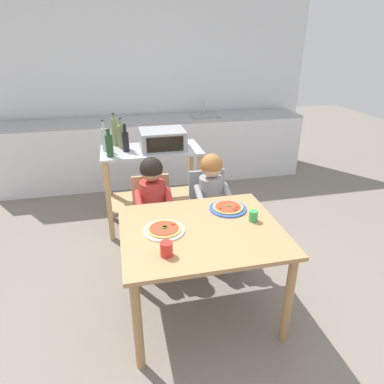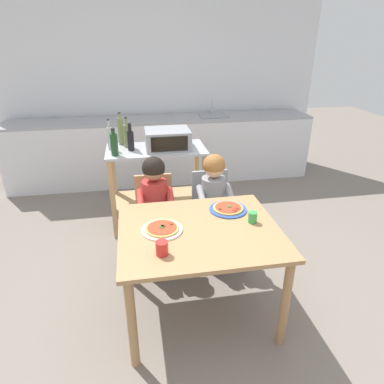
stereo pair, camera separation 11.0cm
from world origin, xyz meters
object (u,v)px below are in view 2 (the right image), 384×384
at_px(pizza_plate_white, 162,229).
at_px(pizza_plate_blue_rimmed, 228,209).
at_px(bottle_slim_sauce, 114,144).
at_px(kitchen_island_cart, 157,175).
at_px(dining_chair_right, 211,207).
at_px(bottle_dark_olive_oil, 121,131).
at_px(drinking_cup_red, 162,248).
at_px(child_in_red_shirt, 155,200).
at_px(bottle_tall_green_wine, 110,138).
at_px(toaster_oven, 167,139).
at_px(dining_table, 199,241).
at_px(drinking_cup_green, 253,217).
at_px(dining_chair_left, 155,213).
at_px(child_in_grey_shirt, 215,195).
at_px(bottle_squat_spirits, 131,140).
at_px(bottle_clear_vinegar, 127,135).

xyz_separation_m(pizza_plate_white, pizza_plate_blue_rimmed, (0.54, 0.21, -0.00)).
bearing_deg(bottle_slim_sauce, kitchen_island_cart, 19.88).
relative_size(dining_chair_right, pizza_plate_blue_rimmed, 2.79).
relative_size(bottle_dark_olive_oil, dining_chair_right, 0.43).
relative_size(bottle_dark_olive_oil, drinking_cup_red, 3.75).
bearing_deg(child_in_red_shirt, bottle_tall_green_wine, 115.74).
bearing_deg(dining_chair_right, toaster_oven, 118.25).
bearing_deg(dining_chair_right, dining_table, -109.25).
bearing_deg(pizza_plate_white, dining_table, -5.49).
distance_m(pizza_plate_blue_rimmed, drinking_cup_green, 0.25).
relative_size(kitchen_island_cart, pizza_plate_white, 3.59).
height_order(dining_chair_left, child_in_grey_shirt, child_in_grey_shirt).
bearing_deg(drinking_cup_red, pizza_plate_blue_rimmed, 41.44).
height_order(toaster_oven, dining_chair_right, toaster_oven).
xyz_separation_m(bottle_squat_spirits, dining_chair_right, (0.71, -0.61, -0.53)).
bearing_deg(bottle_squat_spirits, bottle_dark_olive_oil, 112.70).
height_order(dining_chair_right, pizza_plate_white, dining_chair_right).
distance_m(dining_table, child_in_red_shirt, 0.71).
relative_size(bottle_slim_sauce, bottle_tall_green_wine, 0.85).
height_order(dining_table, child_in_red_shirt, child_in_red_shirt).
bearing_deg(pizza_plate_blue_rimmed, child_in_red_shirt, 141.97).
bearing_deg(pizza_plate_blue_rimmed, bottle_dark_olive_oil, 120.27).
relative_size(kitchen_island_cart, drinking_cup_green, 12.59).
bearing_deg(bottle_clear_vinegar, pizza_plate_blue_rimmed, -59.65).
height_order(child_in_grey_shirt, pizza_plate_white, child_in_grey_shirt).
height_order(dining_chair_left, drinking_cup_green, dining_chair_left).
height_order(bottle_slim_sauce, pizza_plate_blue_rimmed, bottle_slim_sauce).
height_order(bottle_slim_sauce, dining_table, bottle_slim_sauce).
distance_m(bottle_tall_green_wine, drinking_cup_red, 1.77).
bearing_deg(bottle_squat_spirits, child_in_grey_shirt, -45.62).
xyz_separation_m(kitchen_island_cart, bottle_dark_olive_oil, (-0.35, 0.22, 0.45)).
height_order(kitchen_island_cart, bottle_dark_olive_oil, bottle_dark_olive_oil).
height_order(bottle_dark_olive_oil, drinking_cup_green, bottle_dark_olive_oil).
bearing_deg(toaster_oven, drinking_cup_red, -97.69).
distance_m(kitchen_island_cart, dining_table, 1.43).
xyz_separation_m(kitchen_island_cart, pizza_plate_blue_rimmed, (0.46, -1.18, 0.16)).
bearing_deg(bottle_dark_olive_oil, child_in_red_shirt, -74.09).
relative_size(dining_chair_left, pizza_plate_white, 2.82).
distance_m(child_in_grey_shirt, pizza_plate_white, 0.84).
distance_m(bottle_slim_sauce, bottle_clear_vinegar, 0.28).
bearing_deg(pizza_plate_blue_rimmed, kitchen_island_cart, 111.33).
relative_size(toaster_oven, drinking_cup_green, 5.58).
bearing_deg(dining_chair_left, dining_table, -71.43).
relative_size(bottle_dark_olive_oil, pizza_plate_blue_rimmed, 1.19).
distance_m(dining_chair_right, drinking_cup_green, 0.82).
distance_m(kitchen_island_cart, bottle_dark_olive_oil, 0.61).
distance_m(bottle_tall_green_wine, bottle_squat_spirits, 0.22).
distance_m(toaster_oven, dining_chair_right, 0.88).
xyz_separation_m(bottle_tall_green_wine, bottle_dark_olive_oil, (0.11, 0.17, 0.03)).
distance_m(child_in_red_shirt, drinking_cup_green, 0.92).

